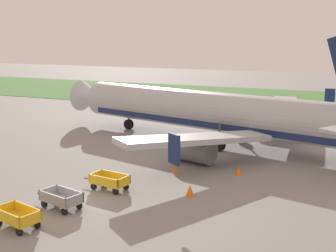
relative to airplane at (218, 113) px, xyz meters
The scene contains 9 objects.
ground_plane 19.43m from the airplane, 100.78° to the right, with size 220.00×220.00×0.00m, color gray.
grass_strip 33.41m from the airplane, 96.19° to the left, with size 220.00×28.00×0.06m, color #477A38.
airplane is the anchor object (origin of this frame).
baggage_cart_nearest 23.12m from the airplane, 100.87° to the right, with size 3.62×1.97×1.07m.
baggage_cart_second_in_row 19.92m from the airplane, 101.12° to the right, with size 3.62×1.97×1.07m.
baggage_cart_third_in_row 15.82m from the airplane, 100.54° to the right, with size 3.62×1.74×1.07m.
traffic_cone_near_plane 10.43m from the airplane, 91.43° to the right, with size 0.47×0.47×0.62m, color orange.
traffic_cone_mid_apron 10.15m from the airplane, 63.59° to the right, with size 0.51×0.51×0.67m, color orange.
traffic_cone_by_carts 14.79m from the airplane, 79.88° to the right, with size 0.56×0.56×0.74m, color orange.
Camera 1 is at (15.79, -21.22, 10.22)m, focal length 47.56 mm.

